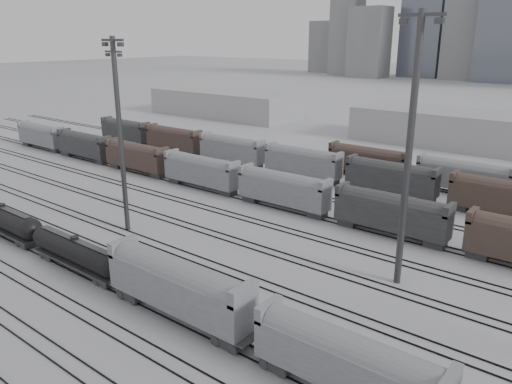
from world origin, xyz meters
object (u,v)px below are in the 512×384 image
Objects in this scene: tank_car_b at (76,252)px; hopper_car_b at (347,360)px; light_mast_c at (120,132)px; hopper_car_a at (178,284)px; tank_car_a at (3,218)px.

hopper_car_b is at bearing 0.00° from tank_car_b.
tank_car_b is at bearing 180.00° from hopper_car_b.
hopper_car_b is 0.58× the size of light_mast_c.
light_mast_c reaches higher than tank_car_b.
hopper_car_a is 26.26m from light_mast_c.
tank_car_a is at bearing -134.73° from light_mast_c.
tank_car_b is 0.96× the size of hopper_car_a.
tank_car_b is 16.33m from hopper_car_a.
tank_car_a is 19.01m from light_mast_c.
hopper_car_a is at bearing -0.00° from tank_car_b.
tank_car_b is 16.55m from light_mast_c.
hopper_car_b reaches higher than tank_car_b.
hopper_car_a reaches higher than tank_car_b.
tank_car_b is 33.35m from hopper_car_b.
tank_car_a is 16.47m from tank_car_b.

